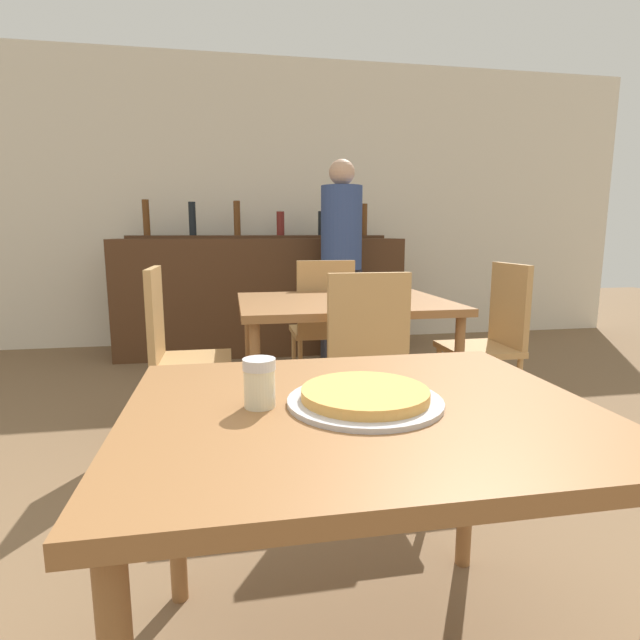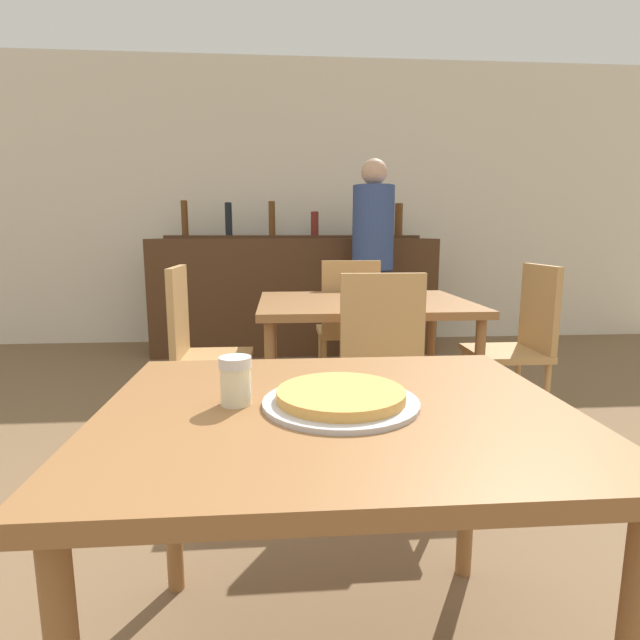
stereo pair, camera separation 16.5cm
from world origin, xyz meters
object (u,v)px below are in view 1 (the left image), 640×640
(chair_far_side_front, at_px, (374,367))
(cheese_shaker, at_px, (259,382))
(pizza_tray, at_px, (365,397))
(chair_far_side_left, at_px, (176,345))
(person_standing, at_px, (341,256))
(chair_far_side_back, at_px, (323,320))
(chair_far_side_right, at_px, (493,333))

(chair_far_side_front, relative_size, cheese_shaker, 8.48)
(pizza_tray, bearing_deg, cheese_shaker, 173.54)
(chair_far_side_left, height_order, person_standing, person_standing)
(chair_far_side_back, xyz_separation_m, cheese_shaker, (-0.56, -2.20, 0.25))
(chair_far_side_front, height_order, pizza_tray, chair_far_side_front)
(chair_far_side_left, bearing_deg, cheese_shaker, -167.58)
(cheese_shaker, bearing_deg, chair_far_side_front, 60.27)
(chair_far_side_left, distance_m, chair_far_side_right, 1.81)
(chair_far_side_front, distance_m, cheese_shaker, 1.15)
(chair_far_side_right, bearing_deg, chair_far_side_left, -90.00)
(cheese_shaker, bearing_deg, chair_far_side_right, 47.35)
(chair_far_side_front, distance_m, chair_far_side_back, 1.22)
(chair_far_side_back, bearing_deg, chair_far_side_front, 90.00)
(cheese_shaker, bearing_deg, chair_far_side_left, 102.42)
(chair_far_side_back, xyz_separation_m, person_standing, (0.31, 0.82, 0.39))
(cheese_shaker, xyz_separation_m, person_standing, (0.86, 3.02, 0.14))
(chair_far_side_back, xyz_separation_m, chair_far_side_right, (0.90, -0.61, 0.00))
(pizza_tray, bearing_deg, person_standing, 78.36)
(chair_far_side_right, bearing_deg, chair_far_side_back, -124.09)
(pizza_tray, xyz_separation_m, cheese_shaker, (-0.24, 0.03, 0.04))
(chair_far_side_left, relative_size, cheese_shaker, 8.48)
(chair_far_side_right, bearing_deg, pizza_tray, -37.21)
(chair_far_side_left, relative_size, person_standing, 0.55)
(chair_far_side_front, bearing_deg, chair_far_side_left, 145.91)
(chair_far_side_left, xyz_separation_m, pizza_tray, (0.59, -1.61, 0.21))
(pizza_tray, height_order, person_standing, person_standing)
(chair_far_side_right, relative_size, person_standing, 0.55)
(chair_far_side_front, relative_size, chair_far_side_left, 1.00)
(person_standing, bearing_deg, chair_far_side_front, -98.57)
(chair_far_side_back, distance_m, person_standing, 0.96)
(chair_far_side_front, relative_size, chair_far_side_right, 1.00)
(chair_far_side_right, relative_size, pizza_tray, 2.64)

